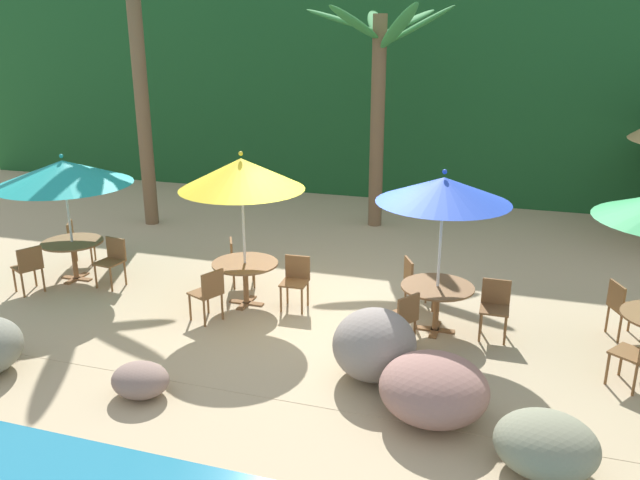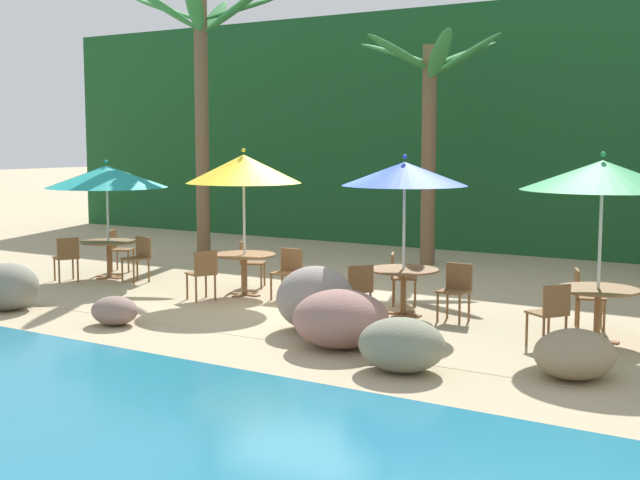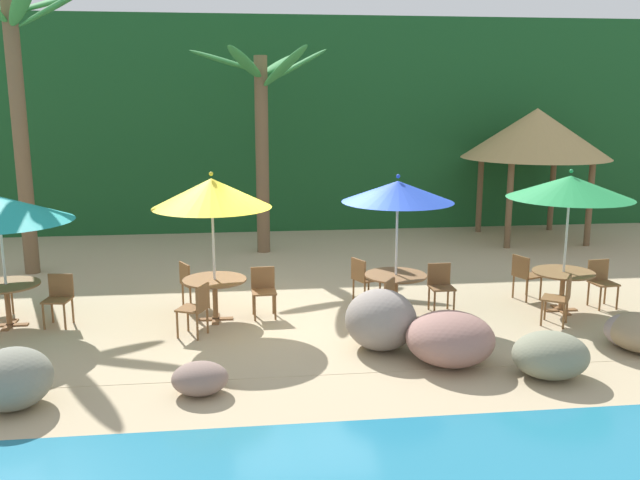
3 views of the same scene
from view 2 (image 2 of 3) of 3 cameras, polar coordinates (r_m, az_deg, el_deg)
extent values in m
plane|color=tan|center=(14.67, -0.22, -4.21)|extent=(120.00, 120.00, 0.00)
cube|color=tan|center=(14.66, -0.22, -4.19)|extent=(18.00, 5.20, 0.01)
cube|color=#194C23|center=(22.50, 12.45, 7.08)|extent=(28.00, 2.40, 6.00)
ellipsoid|color=#976C62|center=(11.59, 1.36, -5.17)|extent=(1.29, 1.26, 0.77)
ellipsoid|color=#866C61|center=(13.36, -13.27, -4.52)|extent=(0.74, 0.62, 0.43)
ellipsoid|color=gray|center=(10.69, 16.20, -7.07)|extent=(0.84, 0.75, 0.54)
ellipsoid|color=gray|center=(14.98, -19.77, -2.89)|extent=(0.99, 1.01, 0.77)
ellipsoid|color=gray|center=(10.47, 5.36, -6.83)|extent=(1.06, 0.94, 0.64)
ellipsoid|color=#927C5D|center=(10.57, 16.30, -7.16)|extent=(0.92, 1.07, 0.57)
ellipsoid|color=gray|center=(12.64, -0.32, -3.81)|extent=(1.10, 1.17, 0.93)
cylinder|color=silver|center=(17.78, -13.68, 0.96)|extent=(0.04, 0.04, 2.12)
cone|color=teal|center=(17.72, -13.76, 4.05)|extent=(2.38, 2.38, 0.43)
sphere|color=teal|center=(17.71, -13.79, 5.00)|extent=(0.07, 0.07, 0.07)
cube|color=brown|center=(17.91, -13.59, -2.37)|extent=(0.60, 0.12, 0.03)
cube|color=brown|center=(17.91, -13.59, -2.37)|extent=(0.12, 0.60, 0.03)
cylinder|color=brown|center=(17.86, -13.62, -1.25)|extent=(0.09, 0.09, 0.71)
cylinder|color=brown|center=(17.82, -13.65, -0.12)|extent=(1.10, 1.10, 0.03)
cylinder|color=brown|center=(16.95, -12.07, -2.11)|extent=(0.04, 0.04, 0.45)
cylinder|color=brown|center=(17.24, -12.79, -1.99)|extent=(0.04, 0.04, 0.45)
cylinder|color=brown|center=(17.17, -11.12, -1.98)|extent=(0.04, 0.04, 0.45)
cylinder|color=brown|center=(17.45, -11.84, -1.86)|extent=(0.04, 0.04, 0.45)
cube|color=brown|center=(17.17, -11.97, -1.20)|extent=(0.47, 0.47, 0.03)
cube|color=brown|center=(17.26, -11.46, -0.49)|extent=(0.42, 0.09, 0.42)
cylinder|color=brown|center=(18.79, -12.07, -1.27)|extent=(0.04, 0.04, 0.45)
cylinder|color=brown|center=(18.45, -12.41, -1.42)|extent=(0.04, 0.04, 0.45)
cylinder|color=brown|center=(18.90, -13.11, -1.25)|extent=(0.04, 0.04, 0.45)
cylinder|color=brown|center=(18.57, -13.46, -1.40)|extent=(0.04, 0.04, 0.45)
cube|color=brown|center=(18.65, -12.78, -0.61)|extent=(0.57, 0.57, 0.03)
cube|color=brown|center=(18.69, -13.38, 0.00)|extent=(0.22, 0.39, 0.42)
cylinder|color=brown|center=(17.79, -16.95, -1.85)|extent=(0.04, 0.04, 0.45)
cylinder|color=brown|center=(17.87, -15.83, -1.78)|extent=(0.04, 0.04, 0.45)
cylinder|color=brown|center=(17.44, -16.67, -2.01)|extent=(0.04, 0.04, 0.45)
cylinder|color=brown|center=(17.53, -15.54, -1.93)|extent=(0.04, 0.04, 0.45)
cube|color=brown|center=(17.62, -16.27, -1.12)|extent=(0.56, 0.56, 0.03)
cube|color=brown|center=(17.41, -16.13, -0.56)|extent=(0.22, 0.39, 0.42)
cylinder|color=silver|center=(15.37, -4.97, 0.67)|extent=(0.04, 0.04, 2.34)
cone|color=yellow|center=(15.30, -5.01, 4.65)|extent=(2.02, 2.02, 0.50)
sphere|color=yellow|center=(15.29, -5.02, 5.86)|extent=(0.07, 0.07, 0.07)
cube|color=brown|center=(15.54, -4.93, -3.56)|extent=(0.60, 0.12, 0.03)
cube|color=brown|center=(15.54, -4.93, -3.56)|extent=(0.12, 0.60, 0.03)
cylinder|color=brown|center=(15.48, -4.94, -2.27)|extent=(0.09, 0.09, 0.71)
cylinder|color=brown|center=(15.43, -4.95, -0.97)|extent=(1.10, 1.10, 0.03)
cylinder|color=brown|center=(14.79, -2.05, -3.23)|extent=(0.04, 0.04, 0.45)
cylinder|color=brown|center=(14.98, -3.21, -3.11)|extent=(0.04, 0.04, 0.45)
cylinder|color=brown|center=(15.09, -1.33, -3.03)|extent=(0.04, 0.04, 0.45)
cylinder|color=brown|center=(15.28, -2.48, -2.92)|extent=(0.04, 0.04, 0.45)
cube|color=brown|center=(15.00, -2.27, -2.17)|extent=(0.44, 0.44, 0.03)
cube|color=brown|center=(15.14, -1.87, -1.34)|extent=(0.42, 0.06, 0.42)
cylinder|color=brown|center=(16.47, -3.65, -2.24)|extent=(0.04, 0.04, 0.45)
cylinder|color=brown|center=(16.12, -3.86, -2.43)|extent=(0.04, 0.04, 0.45)
cylinder|color=brown|center=(16.53, -4.87, -2.21)|extent=(0.04, 0.04, 0.45)
cylinder|color=brown|center=(16.18, -5.11, -2.40)|extent=(0.04, 0.04, 0.45)
cube|color=brown|center=(16.29, -4.38, -1.48)|extent=(0.56, 0.56, 0.03)
cube|color=brown|center=(16.30, -5.07, -0.79)|extent=(0.22, 0.39, 0.42)
cylinder|color=brown|center=(15.21, -8.67, -3.03)|extent=(0.04, 0.04, 0.45)
cylinder|color=brown|center=(15.36, -7.46, -2.92)|extent=(0.04, 0.04, 0.45)
cylinder|color=brown|center=(14.89, -8.10, -3.23)|extent=(0.04, 0.04, 0.45)
cylinder|color=brown|center=(15.04, -6.87, -3.11)|extent=(0.04, 0.04, 0.45)
cube|color=brown|center=(15.08, -7.79, -2.17)|extent=(0.55, 0.55, 0.03)
cube|color=brown|center=(14.88, -7.47, -1.53)|extent=(0.20, 0.40, 0.42)
cylinder|color=silver|center=(13.61, 5.50, -0.14)|extent=(0.04, 0.04, 2.32)
cone|color=blue|center=(13.53, 5.55, 4.33)|extent=(1.95, 1.95, 0.36)
sphere|color=blue|center=(13.52, 5.56, 5.45)|extent=(0.07, 0.07, 0.07)
cube|color=brown|center=(13.79, 5.44, -4.87)|extent=(0.60, 0.12, 0.03)
cube|color=brown|center=(13.79, 5.44, -4.87)|extent=(0.12, 0.60, 0.03)
cylinder|color=brown|center=(13.73, 5.46, -3.41)|extent=(0.09, 0.09, 0.71)
cylinder|color=brown|center=(13.67, 5.48, -1.95)|extent=(1.10, 1.10, 0.03)
cylinder|color=brown|center=(13.16, 9.10, -4.54)|extent=(0.04, 0.04, 0.45)
cylinder|color=brown|center=(13.31, 7.69, -4.40)|extent=(0.04, 0.04, 0.45)
cylinder|color=brown|center=(13.49, 9.70, -4.28)|extent=(0.04, 0.04, 0.45)
cylinder|color=brown|center=(13.63, 8.32, -4.15)|extent=(0.04, 0.04, 0.45)
cube|color=brown|center=(13.35, 8.72, -3.33)|extent=(0.42, 0.42, 0.03)
cube|color=brown|center=(13.50, 9.08, -2.39)|extent=(0.42, 0.04, 0.42)
cylinder|color=brown|center=(14.76, 6.24, -3.29)|extent=(0.04, 0.04, 0.45)
cylinder|color=brown|center=(14.41, 6.22, -3.53)|extent=(0.04, 0.04, 0.45)
cylinder|color=brown|center=(14.77, 4.85, -3.27)|extent=(0.04, 0.04, 0.45)
cylinder|color=brown|center=(14.42, 4.80, -3.51)|extent=(0.04, 0.04, 0.45)
cube|color=brown|center=(14.55, 5.54, -2.47)|extent=(0.56, 0.56, 0.03)
cube|color=brown|center=(14.52, 4.76, -1.70)|extent=(0.22, 0.39, 0.42)
cylinder|color=brown|center=(13.44, 1.25, -4.23)|extent=(0.04, 0.04, 0.45)
cylinder|color=brown|center=(13.59, 2.61, -4.11)|extent=(0.04, 0.04, 0.45)
cylinder|color=brown|center=(13.12, 1.92, -4.49)|extent=(0.04, 0.04, 0.45)
cylinder|color=brown|center=(13.28, 3.31, -4.37)|extent=(0.04, 0.04, 0.45)
cube|color=brown|center=(13.32, 2.28, -3.28)|extent=(0.58, 0.58, 0.03)
cube|color=brown|center=(13.11, 2.67, -2.58)|extent=(0.26, 0.37, 0.42)
cylinder|color=silver|center=(12.37, 17.79, -0.98)|extent=(0.04, 0.04, 2.37)
cone|color=#238E47|center=(12.28, 17.97, 4.05)|extent=(2.18, 2.18, 0.40)
sphere|color=#238E47|center=(12.27, 18.01, 5.35)|extent=(0.07, 0.07, 0.07)
cube|color=brown|center=(12.57, 17.60, -6.28)|extent=(0.60, 0.12, 0.03)
cube|color=brown|center=(12.57, 17.60, -6.28)|extent=(0.12, 0.60, 0.03)
cylinder|color=brown|center=(12.50, 17.66, -4.69)|extent=(0.09, 0.09, 0.71)
cylinder|color=brown|center=(12.43, 17.71, -3.09)|extent=(1.10, 1.10, 0.03)
cylinder|color=brown|center=(13.55, 17.89, -4.46)|extent=(0.04, 0.04, 0.45)
cylinder|color=brown|center=(13.20, 18.07, -4.76)|extent=(0.04, 0.04, 0.45)
cylinder|color=brown|center=(13.51, 16.38, -4.44)|extent=(0.04, 0.04, 0.45)
cylinder|color=brown|center=(13.16, 16.52, -4.74)|extent=(0.04, 0.04, 0.45)
cube|color=brown|center=(13.31, 17.25, -3.58)|extent=(0.55, 0.55, 0.03)
cube|color=brown|center=(13.26, 16.42, -2.74)|extent=(0.19, 0.40, 0.42)
cylinder|color=brown|center=(12.02, 13.35, -5.70)|extent=(0.04, 0.04, 0.45)
cylinder|color=brown|center=(12.24, 14.70, -5.52)|extent=(0.04, 0.04, 0.45)
cylinder|color=brown|center=(11.75, 14.39, -6.02)|extent=(0.04, 0.04, 0.45)
cylinder|color=brown|center=(11.97, 15.75, -5.83)|extent=(0.04, 0.04, 0.45)
cube|color=brown|center=(11.94, 14.58, -4.64)|extent=(0.58, 0.58, 0.03)
cube|color=brown|center=(11.75, 15.21, -3.87)|extent=(0.26, 0.37, 0.42)
cylinder|color=brown|center=(20.80, -7.71, 7.16)|extent=(0.32, 0.32, 5.95)
ellipsoid|color=#388942|center=(20.52, -5.51, 14.81)|extent=(1.75, 0.59, 1.06)
ellipsoid|color=#388942|center=(21.22, -5.21, 14.82)|extent=(1.45, 1.67, 0.70)
ellipsoid|color=#388942|center=(21.90, -6.93, 14.24)|extent=(0.92, 1.72, 1.08)
ellipsoid|color=#388942|center=(21.58, -9.98, 14.60)|extent=(1.88, 0.53, 0.71)
ellipsoid|color=#388942|center=(20.58, -10.26, 14.79)|extent=(0.98, 1.77, 0.96)
ellipsoid|color=#388942|center=(20.07, -8.21, 14.96)|extent=(1.24, 1.64, 1.05)
cylinder|color=brown|center=(19.22, 7.11, 5.46)|extent=(0.32, 0.32, 4.77)
ellipsoid|color=#388942|center=(18.97, 9.59, 11.87)|extent=(1.56, 0.41, 0.91)
ellipsoid|color=#388942|center=(19.72, 9.41, 11.90)|extent=(1.25, 1.53, 0.67)
ellipsoid|color=#388942|center=(20.14, 7.49, 11.79)|extent=(0.87, 1.65, 0.70)
ellipsoid|color=#388942|center=(19.64, 4.87, 12.07)|extent=(1.68, 0.47, 0.59)
ellipsoid|color=#388942|center=(18.80, 5.13, 12.14)|extent=(1.03, 1.60, 0.76)
ellipsoid|color=#388942|center=(18.48, 7.82, 11.96)|extent=(1.23, 1.40, 0.98)
camera|label=1|loc=(6.30, -27.52, 20.38)|focal=35.39mm
camera|label=3|loc=(8.99, -54.14, 10.93)|focal=38.22mm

